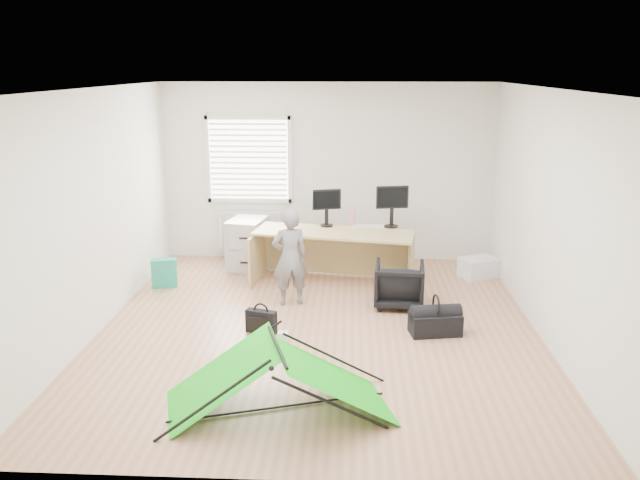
{
  "coord_description": "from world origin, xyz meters",
  "views": [
    {
      "loc": [
        0.35,
        -6.65,
        2.94
      ],
      "look_at": [
        0.0,
        0.4,
        0.95
      ],
      "focal_mm": 35.0,
      "sensor_mm": 36.0,
      "label": 1
    }
  ],
  "objects_px": {
    "kite": "(278,378)",
    "duffel_bag": "(435,324)",
    "filing_cabinet": "(248,244)",
    "thermos": "(352,218)",
    "office_chair": "(399,285)",
    "person": "(290,258)",
    "monitor_left": "(327,213)",
    "storage_crate": "(479,267)",
    "desk": "(334,257)",
    "laptop_bag": "(261,321)",
    "monitor_right": "(392,212)"
  },
  "relations": [
    {
      "from": "office_chair",
      "to": "storage_crate",
      "type": "relative_size",
      "value": 1.24
    },
    {
      "from": "monitor_right",
      "to": "storage_crate",
      "type": "relative_size",
      "value": 0.91
    },
    {
      "from": "office_chair",
      "to": "storage_crate",
      "type": "bearing_deg",
      "value": -131.34
    },
    {
      "from": "storage_crate",
      "to": "duffel_bag",
      "type": "relative_size",
      "value": 0.88
    },
    {
      "from": "laptop_bag",
      "to": "office_chair",
      "type": "bearing_deg",
      "value": 46.53
    },
    {
      "from": "duffel_bag",
      "to": "desk",
      "type": "bearing_deg",
      "value": 116.14
    },
    {
      "from": "thermos",
      "to": "kite",
      "type": "xyz_separation_m",
      "value": [
        -0.64,
        -3.65,
        -0.56
      ]
    },
    {
      "from": "monitor_right",
      "to": "laptop_bag",
      "type": "distance_m",
      "value": 2.68
    },
    {
      "from": "thermos",
      "to": "laptop_bag",
      "type": "distance_m",
      "value": 2.39
    },
    {
      "from": "thermos",
      "to": "laptop_bag",
      "type": "relative_size",
      "value": 0.67
    },
    {
      "from": "filing_cabinet",
      "to": "laptop_bag",
      "type": "distance_m",
      "value": 2.38
    },
    {
      "from": "monitor_left",
      "to": "person",
      "type": "bearing_deg",
      "value": -126.59
    },
    {
      "from": "person",
      "to": "monitor_left",
      "type": "bearing_deg",
      "value": -126.43
    },
    {
      "from": "office_chair",
      "to": "laptop_bag",
      "type": "relative_size",
      "value": 1.74
    },
    {
      "from": "filing_cabinet",
      "to": "monitor_left",
      "type": "distance_m",
      "value": 1.34
    },
    {
      "from": "kite",
      "to": "duffel_bag",
      "type": "xyz_separation_m",
      "value": [
        1.59,
        1.68,
        -0.18
      ]
    },
    {
      "from": "desk",
      "to": "storage_crate",
      "type": "relative_size",
      "value": 4.36
    },
    {
      "from": "desk",
      "to": "thermos",
      "type": "xyz_separation_m",
      "value": [
        0.25,
        0.31,
        0.49
      ]
    },
    {
      "from": "office_chair",
      "to": "storage_crate",
      "type": "xyz_separation_m",
      "value": [
        1.22,
        1.18,
        -0.14
      ]
    },
    {
      "from": "filing_cabinet",
      "to": "storage_crate",
      "type": "distance_m",
      "value": 3.38
    },
    {
      "from": "desk",
      "to": "kite",
      "type": "relative_size",
      "value": 1.11
    },
    {
      "from": "filing_cabinet",
      "to": "monitor_right",
      "type": "distance_m",
      "value": 2.19
    },
    {
      "from": "office_chair",
      "to": "kite",
      "type": "bearing_deg",
      "value": 68.66
    },
    {
      "from": "office_chair",
      "to": "person",
      "type": "distance_m",
      "value": 1.41
    },
    {
      "from": "kite",
      "to": "duffel_bag",
      "type": "bearing_deg",
      "value": 29.42
    },
    {
      "from": "thermos",
      "to": "storage_crate",
      "type": "relative_size",
      "value": 0.47
    },
    {
      "from": "monitor_left",
      "to": "kite",
      "type": "relative_size",
      "value": 0.21
    },
    {
      "from": "desk",
      "to": "thermos",
      "type": "bearing_deg",
      "value": 61.18
    },
    {
      "from": "filing_cabinet",
      "to": "duffel_bag",
      "type": "distance_m",
      "value": 3.37
    },
    {
      "from": "thermos",
      "to": "person",
      "type": "bearing_deg",
      "value": -124.55
    },
    {
      "from": "person",
      "to": "filing_cabinet",
      "type": "bearing_deg",
      "value": -77.48
    },
    {
      "from": "filing_cabinet",
      "to": "monitor_right",
      "type": "xyz_separation_m",
      "value": [
        2.09,
        -0.3,
        0.58
      ]
    },
    {
      "from": "filing_cabinet",
      "to": "kite",
      "type": "xyz_separation_m",
      "value": [
        0.9,
        -3.94,
        -0.07
      ]
    },
    {
      "from": "desk",
      "to": "thermos",
      "type": "distance_m",
      "value": 0.63
    },
    {
      "from": "laptop_bag",
      "to": "desk",
      "type": "bearing_deg",
      "value": 83.18
    },
    {
      "from": "storage_crate",
      "to": "desk",
      "type": "bearing_deg",
      "value": -170.11
    },
    {
      "from": "filing_cabinet",
      "to": "person",
      "type": "distance_m",
      "value": 1.62
    },
    {
      "from": "person",
      "to": "desk",
      "type": "bearing_deg",
      "value": -138.91
    },
    {
      "from": "duffel_bag",
      "to": "office_chair",
      "type": "bearing_deg",
      "value": 102.82
    },
    {
      "from": "filing_cabinet",
      "to": "thermos",
      "type": "relative_size",
      "value": 3.19
    },
    {
      "from": "filing_cabinet",
      "to": "office_chair",
      "type": "xyz_separation_m",
      "value": [
        2.14,
        -1.41,
        -0.1
      ]
    },
    {
      "from": "thermos",
      "to": "person",
      "type": "xyz_separation_m",
      "value": [
        -0.78,
        -1.13,
        -0.24
      ]
    },
    {
      "from": "thermos",
      "to": "office_chair",
      "type": "xyz_separation_m",
      "value": [
        0.6,
        -1.13,
        -0.58
      ]
    },
    {
      "from": "thermos",
      "to": "person",
      "type": "height_order",
      "value": "person"
    },
    {
      "from": "thermos",
      "to": "laptop_bag",
      "type": "height_order",
      "value": "thermos"
    },
    {
      "from": "monitor_right",
      "to": "office_chair",
      "type": "xyz_separation_m",
      "value": [
        0.05,
        -1.11,
        -0.68
      ]
    },
    {
      "from": "monitor_left",
      "to": "office_chair",
      "type": "bearing_deg",
      "value": -65.61
    },
    {
      "from": "monitor_left",
      "to": "kite",
      "type": "xyz_separation_m",
      "value": [
        -0.28,
        -3.64,
        -0.63
      ]
    },
    {
      "from": "laptop_bag",
      "to": "thermos",
      "type": "bearing_deg",
      "value": 80.64
    },
    {
      "from": "monitor_left",
      "to": "duffel_bag",
      "type": "height_order",
      "value": "monitor_left"
    }
  ]
}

